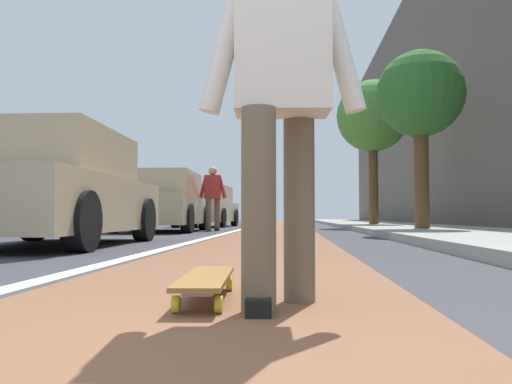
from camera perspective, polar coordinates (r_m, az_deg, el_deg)
name	(u,v)px	position (r m, az deg, el deg)	size (l,w,h in m)	color
ground_plane	(275,234)	(11.01, 2.09, -4.74)	(80.00, 80.00, 0.00)	#38383D
bike_lane_paint	(284,224)	(25.01, 3.20, -3.62)	(56.00, 1.92, 0.00)	brown
lane_stripe_white	(256,226)	(21.06, 0.00, -3.79)	(52.00, 0.16, 0.01)	silver
sidewalk_curb	(379,225)	(19.27, 13.58, -3.62)	(52.00, 3.20, 0.13)	#9E9B93
building_facade	(430,98)	(24.40, 18.96, 9.88)	(40.00, 1.20, 11.31)	#5E564D
skateboard	(206,280)	(2.35, -5.60, -9.78)	(0.85, 0.25, 0.11)	yellow
skater_person	(281,87)	(2.22, 2.84, 11.72)	(0.47, 0.72, 1.64)	brown
parked_car_near	(52,191)	(7.16, -21.85, 0.14)	(4.05, 2.04, 1.49)	tan
parked_car_mid	(163,203)	(13.09, -10.43, -1.20)	(4.31, 2.05, 1.50)	tan
parked_car_far	(207,207)	(18.92, -5.54, -1.70)	(4.52, 2.00, 1.50)	tan
traffic_light	(252,157)	(24.24, -0.44, 3.91)	(0.33, 0.28, 4.66)	#2D2D2D
street_tree_mid	(420,97)	(11.74, 17.92, 10.14)	(1.88, 1.88, 3.97)	brown
street_tree_far	(373,117)	(18.10, 12.94, 8.16)	(2.47, 2.47, 5.07)	brown
pedestrian_distant	(213,194)	(13.45, -4.87, -0.24)	(0.48, 0.74, 1.70)	brown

